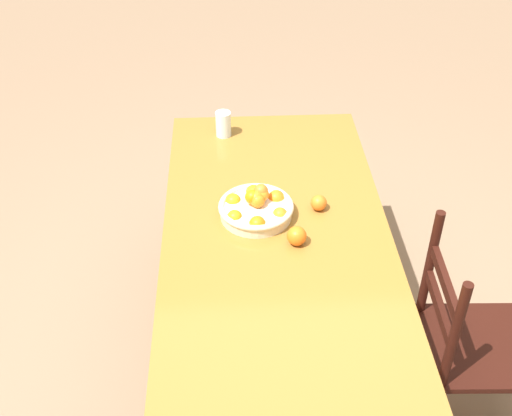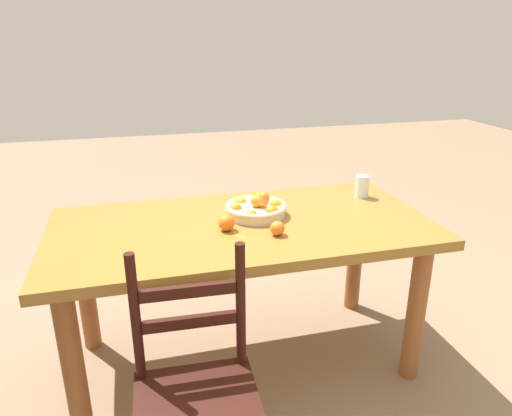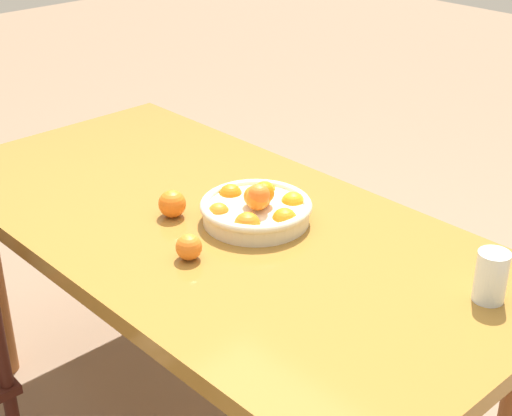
{
  "view_description": "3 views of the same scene",
  "coord_description": "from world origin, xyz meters",
  "px_view_note": "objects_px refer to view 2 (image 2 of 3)",
  "views": [
    {
      "loc": [
        1.94,
        -0.18,
        2.38
      ],
      "look_at": [
        -0.09,
        -0.08,
        0.82
      ],
      "focal_mm": 45.52,
      "sensor_mm": 36.0,
      "label": 1
    },
    {
      "loc": [
        0.46,
        2.0,
        1.63
      ],
      "look_at": [
        -0.09,
        -0.08,
        0.82
      ],
      "focal_mm": 32.94,
      "sensor_mm": 36.0,
      "label": 2
    },
    {
      "loc": [
        -1.42,
        1.17,
        1.74
      ],
      "look_at": [
        -0.09,
        -0.08,
        0.82
      ],
      "focal_mm": 53.98,
      "sensor_mm": 36.0,
      "label": 3
    }
  ],
  "objects_px": {
    "chair_near_window": "(197,399)",
    "orange_loose_1": "(226,223)",
    "orange_loose_0": "(277,228)",
    "dining_table": "(242,245)",
    "drinking_glass": "(362,186)",
    "fruit_bowl": "(257,208)"
  },
  "relations": [
    {
      "from": "fruit_bowl",
      "to": "drinking_glass",
      "type": "relative_size",
      "value": 2.48
    },
    {
      "from": "fruit_bowl",
      "to": "orange_loose_0",
      "type": "height_order",
      "value": "fruit_bowl"
    },
    {
      "from": "dining_table",
      "to": "orange_loose_0",
      "type": "bearing_deg",
      "value": 123.82
    },
    {
      "from": "dining_table",
      "to": "orange_loose_1",
      "type": "height_order",
      "value": "orange_loose_1"
    },
    {
      "from": "chair_near_window",
      "to": "orange_loose_0",
      "type": "height_order",
      "value": "chair_near_window"
    },
    {
      "from": "dining_table",
      "to": "drinking_glass",
      "type": "xyz_separation_m",
      "value": [
        -0.72,
        -0.2,
        0.18
      ]
    },
    {
      "from": "dining_table",
      "to": "chair_near_window",
      "type": "relative_size",
      "value": 1.88
    },
    {
      "from": "orange_loose_0",
      "to": "dining_table",
      "type": "bearing_deg",
      "value": -56.18
    },
    {
      "from": "orange_loose_1",
      "to": "drinking_glass",
      "type": "bearing_deg",
      "value": -161.72
    },
    {
      "from": "chair_near_window",
      "to": "drinking_glass",
      "type": "distance_m",
      "value": 1.45
    },
    {
      "from": "chair_near_window",
      "to": "orange_loose_1",
      "type": "relative_size",
      "value": 12.65
    },
    {
      "from": "orange_loose_0",
      "to": "orange_loose_1",
      "type": "xyz_separation_m",
      "value": [
        0.21,
        -0.11,
        0.0
      ]
    },
    {
      "from": "chair_near_window",
      "to": "orange_loose_1",
      "type": "distance_m",
      "value": 0.78
    },
    {
      "from": "orange_loose_1",
      "to": "drinking_glass",
      "type": "height_order",
      "value": "drinking_glass"
    },
    {
      "from": "chair_near_window",
      "to": "fruit_bowl",
      "type": "bearing_deg",
      "value": 64.15
    },
    {
      "from": "dining_table",
      "to": "orange_loose_1",
      "type": "bearing_deg",
      "value": 37.71
    },
    {
      "from": "orange_loose_0",
      "to": "orange_loose_1",
      "type": "distance_m",
      "value": 0.24
    },
    {
      "from": "dining_table",
      "to": "drinking_glass",
      "type": "height_order",
      "value": "drinking_glass"
    },
    {
      "from": "fruit_bowl",
      "to": "orange_loose_0",
      "type": "xyz_separation_m",
      "value": [
        -0.03,
        0.25,
        -0.01
      ]
    },
    {
      "from": "drinking_glass",
      "to": "fruit_bowl",
      "type": "bearing_deg",
      "value": 11.14
    },
    {
      "from": "dining_table",
      "to": "chair_near_window",
      "type": "distance_m",
      "value": 0.82
    },
    {
      "from": "dining_table",
      "to": "chair_near_window",
      "type": "xyz_separation_m",
      "value": [
        0.33,
        0.71,
        -0.22
      ]
    }
  ]
}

